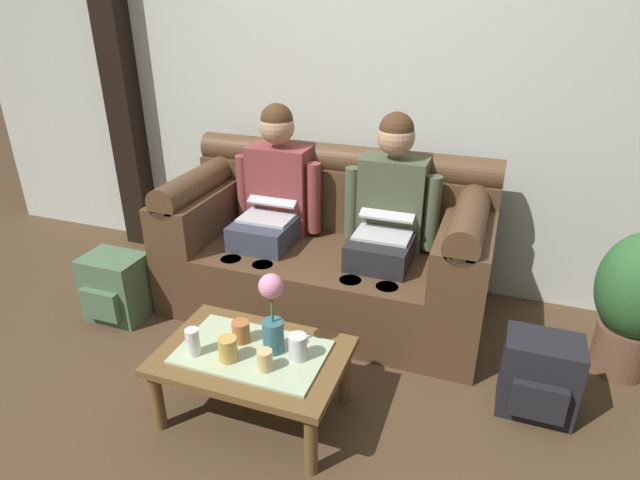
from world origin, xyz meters
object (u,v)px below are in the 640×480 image
(person_right, at_px, (388,215))
(cup_near_right, at_px, (193,342))
(coffee_table, at_px, (253,361))
(potted_plant, at_px, (637,298))
(cup_far_right, at_px, (228,349))
(backpack_right, at_px, (539,377))
(backpack_left, at_px, (116,288))
(person_left, at_px, (273,199))
(cup_far_left, at_px, (298,347))
(flower_vase, at_px, (272,313))
(cup_near_left, at_px, (265,360))
(couch, at_px, (328,249))
(cup_far_center, at_px, (241,331))

(person_right, xyz_separation_m, cup_near_right, (-0.59, -1.15, -0.24))
(coffee_table, height_order, potted_plant, potted_plant)
(coffee_table, bearing_deg, cup_far_right, -127.60)
(backpack_right, height_order, backpack_left, backpack_left)
(coffee_table, xyz_separation_m, backpack_right, (1.23, 0.46, -0.11))
(person_right, bearing_deg, person_left, 179.99)
(person_left, bearing_deg, cup_far_left, -60.75)
(flower_vase, height_order, cup_far_left, flower_vase)
(cup_near_left, bearing_deg, backpack_right, 26.41)
(cup_near_left, distance_m, backpack_left, 1.39)
(flower_vase, height_order, backpack_left, flower_vase)
(potted_plant, bearing_deg, cup_far_left, -147.42)
(cup_near_left, relative_size, cup_far_right, 0.86)
(backpack_right, xyz_separation_m, potted_plant, (0.42, 0.48, 0.24))
(person_right, bearing_deg, cup_near_right, -117.14)
(coffee_table, bearing_deg, potted_plant, 29.68)
(cup_near_left, distance_m, potted_plant, 1.86)
(cup_near_left, distance_m, cup_far_left, 0.15)
(flower_vase, bearing_deg, cup_near_left, -81.31)
(person_left, xyz_separation_m, backpack_right, (1.59, -0.58, -0.46))
(couch, bearing_deg, cup_far_right, -93.44)
(person_left, relative_size, backpack_left, 3.05)
(backpack_right, xyz_separation_m, backpack_left, (-2.38, -0.00, 0.00))
(coffee_table, relative_size, cup_near_left, 8.88)
(backpack_left, bearing_deg, cup_far_center, -20.85)
(cup_near_left, bearing_deg, cup_far_left, 48.42)
(cup_far_left, height_order, backpack_right, cup_far_left)
(person_left, height_order, backpack_right, person_left)
(cup_far_center, bearing_deg, flower_vase, -4.69)
(flower_vase, bearing_deg, cup_far_center, 175.31)
(cup_near_left, height_order, cup_far_center, cup_far_center)
(cup_far_center, height_order, backpack_left, cup_far_center)
(person_left, bearing_deg, backpack_left, -143.73)
(cup_far_center, xyz_separation_m, cup_far_right, (0.01, -0.14, 0.00))
(cup_far_center, distance_m, cup_far_left, 0.29)
(backpack_left, bearing_deg, cup_near_right, -31.61)
(couch, height_order, cup_far_left, couch)
(cup_near_right, distance_m, backpack_right, 1.59)
(cup_near_left, distance_m, cup_far_center, 0.24)
(coffee_table, xyz_separation_m, cup_near_right, (-0.23, -0.11, 0.12))
(couch, relative_size, backpack_right, 4.81)
(couch, distance_m, coffee_table, 1.04)
(cup_far_center, bearing_deg, cup_near_left, -37.49)
(couch, height_order, cup_far_center, couch)
(couch, height_order, potted_plant, couch)
(flower_vase, xyz_separation_m, cup_far_right, (-0.16, -0.13, -0.14))
(cup_far_left, height_order, backpack_left, cup_far_left)
(flower_vase, relative_size, potted_plant, 0.49)
(person_right, height_order, cup_near_right, person_right)
(person_left, bearing_deg, potted_plant, -2.80)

